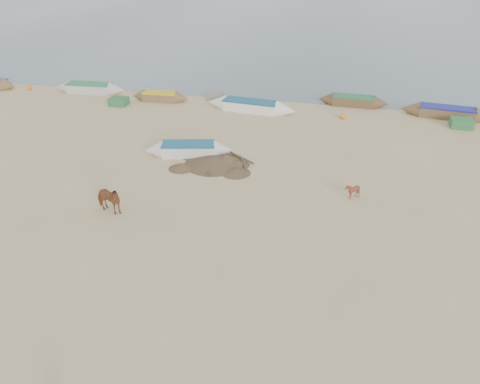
# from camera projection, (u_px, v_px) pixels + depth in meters

# --- Properties ---
(ground) EXTENTS (140.00, 140.00, 0.00)m
(ground) POSITION_uv_depth(u_px,v_px,m) (220.00, 256.00, 20.02)
(ground) COLOR tan
(ground) RESTS_ON ground
(sea) EXTENTS (160.00, 160.00, 0.00)m
(sea) POSITION_uv_depth(u_px,v_px,m) (328.00, 9.00, 90.34)
(sea) COLOR slate
(sea) RESTS_ON ground
(cow_adult) EXTENTS (1.90, 1.29, 1.47)m
(cow_adult) POSITION_uv_depth(u_px,v_px,m) (108.00, 199.00, 22.85)
(cow_adult) COLOR brown
(cow_adult) RESTS_ON ground
(calf_front) EXTENTS (0.80, 0.72, 0.88)m
(calf_front) POSITION_uv_depth(u_px,v_px,m) (352.00, 191.00, 24.26)
(calf_front) COLOR brown
(calf_front) RESTS_ON ground
(near_canoe) EXTENTS (5.64, 2.46, 0.83)m
(near_canoe) POSITION_uv_depth(u_px,v_px,m) (188.00, 149.00, 29.11)
(near_canoe) COLOR silver
(near_canoe) RESTS_ON ground
(debris_pile) EXTENTS (4.79, 4.79, 0.43)m
(debris_pile) POSITION_uv_depth(u_px,v_px,m) (214.00, 160.00, 28.11)
(debris_pile) COLOR brown
(debris_pile) RESTS_ON ground
(waterline_canoes) EXTENTS (59.13, 5.05, 0.91)m
(waterline_canoes) POSITION_uv_depth(u_px,v_px,m) (305.00, 104.00, 36.96)
(waterline_canoes) COLOR brown
(waterline_canoes) RESTS_ON ground
(beach_clutter) EXTENTS (47.26, 4.40, 0.64)m
(beach_clutter) POSITION_uv_depth(u_px,v_px,m) (337.00, 111.00, 35.86)
(beach_clutter) COLOR #2E663C
(beach_clutter) RESTS_ON ground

